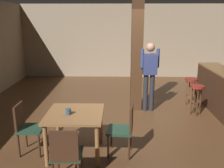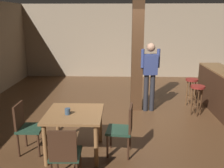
{
  "view_description": "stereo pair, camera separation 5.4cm",
  "coord_description": "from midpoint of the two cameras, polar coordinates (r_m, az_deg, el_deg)",
  "views": [
    {
      "loc": [
        -0.27,
        -5.31,
        2.33
      ],
      "look_at": [
        -0.38,
        -0.23,
        0.96
      ],
      "focal_mm": 40.0,
      "sensor_mm": 36.0,
      "label": 1
    },
    {
      "loc": [
        -0.22,
        -5.3,
        2.33
      ],
      "look_at": [
        -0.38,
        -0.23,
        0.96
      ],
      "focal_mm": 40.0,
      "sensor_mm": 36.0,
      "label": 2
    }
  ],
  "objects": [
    {
      "name": "standing_person",
      "position": [
        6.23,
        8.32,
        2.68
      ],
      "size": [
        0.47,
        0.24,
        1.72
      ],
      "color": "navy",
      "rests_on": "ground_plane"
    },
    {
      "name": "bar_stool_mid",
      "position": [
        6.96,
        17.32,
        -0.38
      ],
      "size": [
        0.32,
        0.32,
        0.74
      ],
      "color": "maroon",
      "rests_on": "ground_plane"
    },
    {
      "name": "ground_plane",
      "position": [
        5.8,
        3.55,
        -8.57
      ],
      "size": [
        10.8,
        10.8,
        0.0
      ],
      "primitive_type": "plane",
      "color": "#4C301C"
    },
    {
      "name": "pillar",
      "position": [
        6.24,
        5.43,
        6.51
      ],
      "size": [
        0.28,
        0.28,
        2.8
      ],
      "primitive_type": "cube",
      "color": "#422816",
      "rests_on": "ground_plane"
    },
    {
      "name": "dining_table",
      "position": [
        4.34,
        -8.8,
        -8.07
      ],
      "size": [
        0.95,
        0.95,
        0.76
      ],
      "color": "brown",
      "rests_on": "ground_plane"
    },
    {
      "name": "chair_west",
      "position": [
        4.62,
        -19.25,
        -8.98
      ],
      "size": [
        0.42,
        0.42,
        0.89
      ],
      "color": "#1E3828",
      "rests_on": "ground_plane"
    },
    {
      "name": "bar_counter",
      "position": [
        6.9,
        22.59,
        -1.13
      ],
      "size": [
        0.56,
        2.07,
        1.04
      ],
      "color": "brown",
      "rests_on": "ground_plane"
    },
    {
      "name": "chair_east",
      "position": [
        4.31,
        2.49,
        -9.9
      ],
      "size": [
        0.47,
        0.47,
        0.89
      ],
      "color": "#1E3828",
      "rests_on": "ground_plane"
    },
    {
      "name": "wall_back",
      "position": [
        9.85,
        2.64,
        9.72
      ],
      "size": [
        8.0,
        0.1,
        2.8
      ],
      "primitive_type": "cube",
      "color": "gray",
      "rests_on": "ground_plane"
    },
    {
      "name": "bar_stool_near",
      "position": [
        6.32,
        18.55,
        -2.0
      ],
      "size": [
        0.34,
        0.34,
        0.74
      ],
      "color": "maroon",
      "rests_on": "ground_plane"
    },
    {
      "name": "napkin_cup",
      "position": [
        4.22,
        -10.33,
        -6.21
      ],
      "size": [
        0.09,
        0.09,
        0.11
      ],
      "primitive_type": "cylinder",
      "color": "#33475B",
      "rests_on": "dining_table"
    },
    {
      "name": "chair_south",
      "position": [
        3.63,
        -10.87,
        -15.34
      ],
      "size": [
        0.43,
        0.43,
        0.89
      ],
      "color": "#1E3828",
      "rests_on": "ground_plane"
    }
  ]
}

